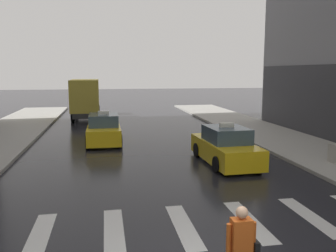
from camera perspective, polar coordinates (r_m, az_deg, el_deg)
The scene contains 5 objects.
crosswalk_markings at distance 9.67m, azimuth 2.50°, elevation -15.59°, with size 11.30×2.80×0.01m.
taxi_lead at distance 15.82m, azimuth 9.15°, elevation -3.33°, with size 2.07×4.61×1.80m.
taxi_second at distance 20.59m, azimuth -10.20°, elevation -0.59°, with size 1.93×4.54×1.80m.
box_truck at distance 30.93m, azimuth -13.02°, elevation 4.46°, with size 2.37×7.57×3.35m.
pedestrian_with_handbag at distance 6.79m, azimuth 11.67°, elevation -18.09°, with size 0.60×0.24×1.65m.
Camera 1 is at (-1.93, -5.61, 3.97)m, focal length 38.19 mm.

